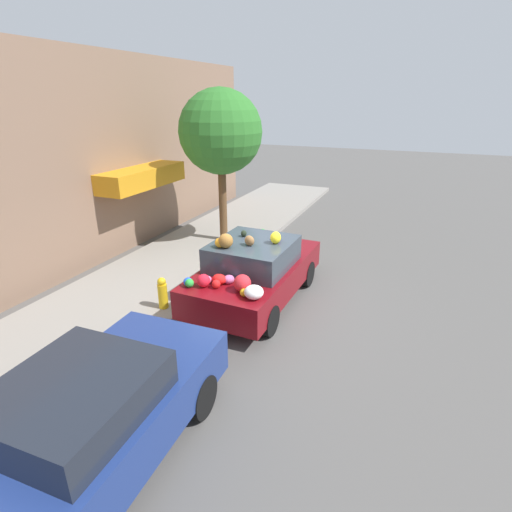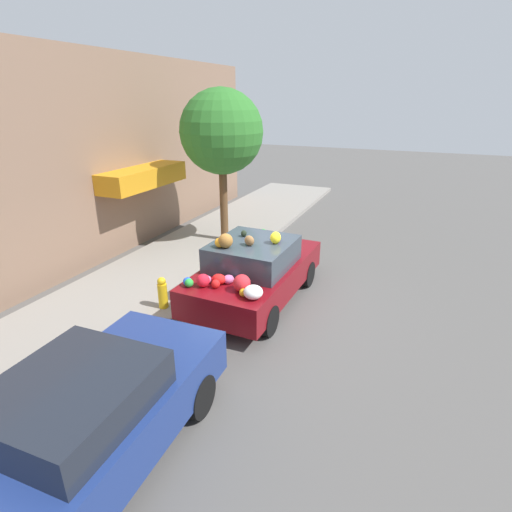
{
  "view_description": "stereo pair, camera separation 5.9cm",
  "coord_description": "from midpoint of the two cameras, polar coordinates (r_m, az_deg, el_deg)",
  "views": [
    {
      "loc": [
        -7.53,
        -3.26,
        4.36
      ],
      "look_at": [
        0.0,
        -0.05,
        1.08
      ],
      "focal_mm": 28.0,
      "sensor_mm": 36.0,
      "label": 1
    },
    {
      "loc": [
        -7.51,
        -3.31,
        4.36
      ],
      "look_at": [
        0.0,
        -0.05,
        1.08
      ],
      "focal_mm": 28.0,
      "sensor_mm": 36.0,
      "label": 2
    }
  ],
  "objects": [
    {
      "name": "ground_plane",
      "position": [
        9.29,
        -0.12,
        -6.18
      ],
      "size": [
        60.0,
        60.0,
        0.0
      ],
      "primitive_type": "plane",
      "color": "#565451"
    },
    {
      "name": "sidewalk_curb",
      "position": [
        10.52,
        -13.74,
        -2.9
      ],
      "size": [
        24.0,
        3.2,
        0.14
      ],
      "color": "gray",
      "rests_on": "ground"
    },
    {
      "name": "building_facade",
      "position": [
        11.31,
        -23.96,
        11.73
      ],
      "size": [
        18.0,
        1.2,
        5.53
      ],
      "color": "#846651",
      "rests_on": "ground"
    },
    {
      "name": "street_tree",
      "position": [
        12.06,
        -4.79,
        17.18
      ],
      "size": [
        2.42,
        2.42,
        4.49
      ],
      "color": "brown",
      "rests_on": "sidewalk_curb"
    },
    {
      "name": "fire_hydrant",
      "position": [
        8.72,
        -13.02,
        -5.13
      ],
      "size": [
        0.2,
        0.2,
        0.7
      ],
      "color": "gold",
      "rests_on": "sidewalk_curb"
    },
    {
      "name": "art_car",
      "position": [
        8.88,
        0.01,
        -2.06
      ],
      "size": [
        3.94,
        1.94,
        1.77
      ],
      "rotation": [
        0.0,
        0.0,
        -0.02
      ],
      "color": "maroon",
      "rests_on": "ground"
    },
    {
      "name": "parked_car_plain",
      "position": [
        5.55,
        -22.69,
        -20.72
      ],
      "size": [
        4.06,
        1.94,
        1.45
      ],
      "rotation": [
        0.0,
        0.0,
        0.04
      ],
      "color": "navy",
      "rests_on": "ground"
    }
  ]
}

